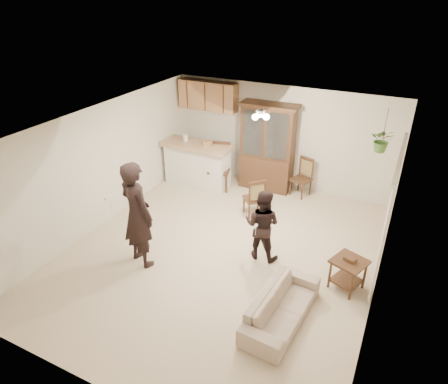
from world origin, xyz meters
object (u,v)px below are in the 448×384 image
at_px(side_table, 347,274).
at_px(chair_hutch_left, 300,185).
at_px(adult, 138,220).
at_px(sofa, 282,301).
at_px(chair_bar, 219,176).
at_px(china_hutch, 267,148).
at_px(chair_hutch_right, 254,205).
at_px(child, 262,226).

bearing_deg(side_table, chair_hutch_left, 119.86).
bearing_deg(adult, chair_hutch_left, -97.58).
bearing_deg(sofa, chair_bar, 43.40).
bearing_deg(side_table, adult, -165.30).
relative_size(side_table, chair_bar, 0.57).
bearing_deg(side_table, china_hutch, 131.33).
xyz_separation_m(sofa, chair_bar, (-2.81, 3.49, -0.04)).
distance_m(chair_hutch_left, chair_hutch_right, 1.51).
distance_m(adult, child, 2.22).
bearing_deg(chair_hutch_right, chair_bar, -76.03).
bearing_deg(chair_hutch_right, sofa, 77.01).
xyz_separation_m(sofa, adult, (-2.76, 0.24, 0.53)).
bearing_deg(chair_bar, adult, -106.34).
bearing_deg(child, chair_hutch_left, -89.41).
relative_size(sofa, chair_hutch_left, 2.02).
height_order(adult, chair_hutch_left, adult).
distance_m(child, china_hutch, 2.89).
height_order(adult, china_hutch, china_hutch).
bearing_deg(chair_hutch_right, side_table, 103.50).
relative_size(china_hutch, side_table, 3.24).
height_order(sofa, chair_hutch_left, chair_hutch_left).
relative_size(china_hutch, chair_hutch_right, 2.34).
relative_size(sofa, child, 1.39).
relative_size(china_hutch, chair_bar, 1.84).
bearing_deg(sofa, adult, 89.60).
xyz_separation_m(sofa, side_table, (0.75, 1.16, -0.08)).
xyz_separation_m(china_hutch, chair_bar, (-1.01, -0.57, -0.73)).
height_order(chair_bar, chair_hutch_left, chair_bar).
bearing_deg(chair_hutch_right, chair_hutch_left, -158.65).
bearing_deg(chair_bar, chair_hutch_right, -50.06).
relative_size(adult, child, 1.33).
distance_m(child, chair_hutch_left, 2.72).
distance_m(adult, chair_hutch_left, 4.28).
bearing_deg(chair_bar, china_hutch, 12.34).
relative_size(child, chair_hutch_right, 1.48).
distance_m(china_hutch, chair_bar, 1.37).
distance_m(side_table, chair_hutch_left, 3.32).
bearing_deg(sofa, chair_hutch_left, 17.15).
height_order(child, chair_hutch_left, child).
relative_size(sofa, chair_hutch_right, 2.06).
xyz_separation_m(child, side_table, (1.61, -0.19, -0.38)).
bearing_deg(chair_hutch_left, chair_hutch_right, -96.98).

